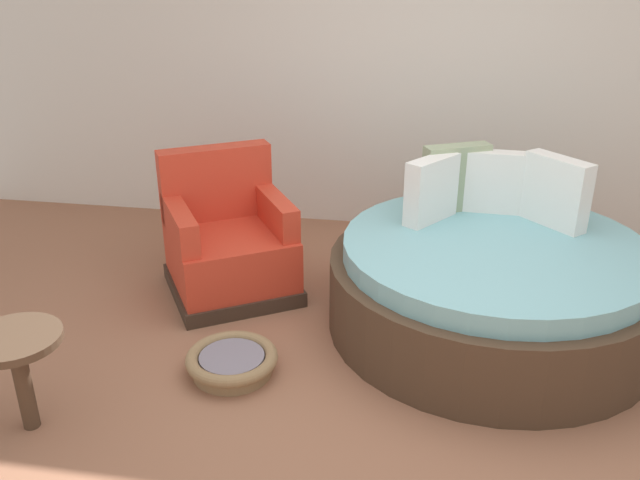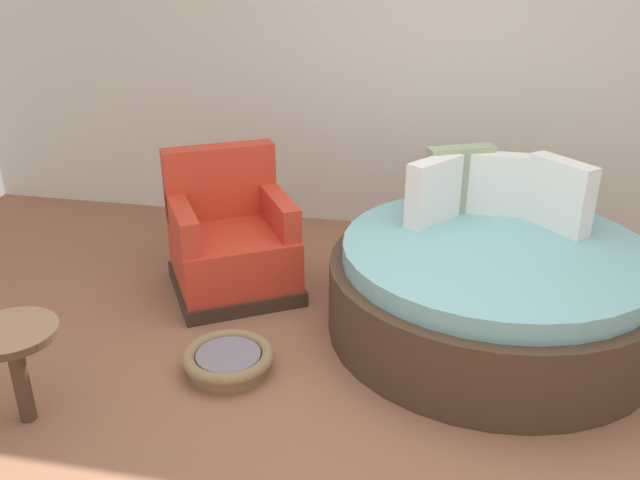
{
  "view_description": "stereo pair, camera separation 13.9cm",
  "coord_description": "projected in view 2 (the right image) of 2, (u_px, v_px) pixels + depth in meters",
  "views": [
    {
      "loc": [
        0.04,
        -2.91,
        2.16
      ],
      "look_at": [
        -0.56,
        0.69,
        0.55
      ],
      "focal_mm": 37.16,
      "sensor_mm": 36.0,
      "label": 1
    },
    {
      "loc": [
        0.18,
        -2.89,
        2.16
      ],
      "look_at": [
        -0.56,
        0.69,
        0.55
      ],
      "focal_mm": 37.16,
      "sensor_mm": 36.0,
      "label": 2
    }
  ],
  "objects": [
    {
      "name": "red_armchair",
      "position": [
        231.0,
        243.0,
        4.49
      ],
      "size": [
        1.1,
        1.1,
        0.94
      ],
      "color": "#38281E",
      "rests_on": "ground_plane"
    },
    {
      "name": "side_table",
      "position": [
        13.0,
        346.0,
        3.15
      ],
      "size": [
        0.44,
        0.44,
        0.52
      ],
      "color": "#473323",
      "rests_on": "ground_plane"
    },
    {
      "name": "ground_plane",
      "position": [
        398.0,
        397.0,
        3.5
      ],
      "size": [
        8.0,
        8.0,
        0.02
      ],
      "primitive_type": "cube",
      "color": "#936047"
    },
    {
      "name": "pet_basket",
      "position": [
        229.0,
        359.0,
        3.67
      ],
      "size": [
        0.51,
        0.51,
        0.13
      ],
      "color": "#8E704C",
      "rests_on": "ground_plane"
    },
    {
      "name": "round_daybed",
      "position": [
        492.0,
        285.0,
        3.99
      ],
      "size": [
        1.96,
        1.96,
        1.01
      ],
      "color": "#473323",
      "rests_on": "ground_plane"
    },
    {
      "name": "back_wall",
      "position": [
        438.0,
        39.0,
        5.04
      ],
      "size": [
        8.0,
        0.12,
        3.06
      ],
      "primitive_type": "cube",
      "color": "silver",
      "rests_on": "ground_plane"
    }
  ]
}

